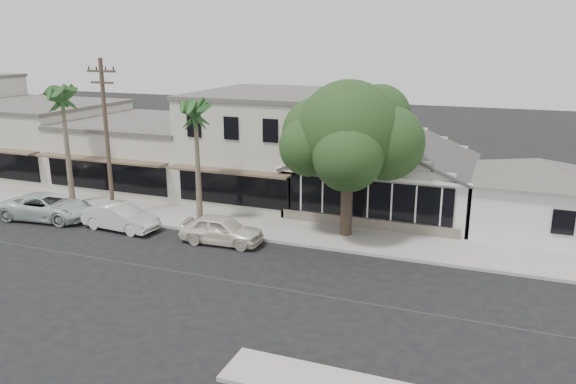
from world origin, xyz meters
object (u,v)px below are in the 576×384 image
at_px(utility_pole, 107,136).
at_px(car_1, 121,217).
at_px(car_2, 48,207).
at_px(car_0, 221,230).
at_px(shade_tree, 349,135).

bearing_deg(utility_pole, car_1, -41.02).
distance_m(utility_pole, car_2, 5.48).
relative_size(car_0, car_1, 0.98).
bearing_deg(shade_tree, utility_pole, -170.83).
relative_size(car_2, shade_tree, 0.66).
height_order(car_0, car_2, car_2).
xyz_separation_m(car_0, car_1, (-6.05, -0.09, -0.01)).
bearing_deg(car_1, car_0, -84.98).
bearing_deg(car_0, car_2, 87.91).
distance_m(car_1, shade_tree, 12.93).
xyz_separation_m(car_2, shade_tree, (16.57, 3.48, 4.59)).
height_order(car_1, shade_tree, shade_tree).
relative_size(car_1, shade_tree, 0.53).
bearing_deg(car_1, utility_pole, 53.16).
bearing_deg(car_2, car_0, -95.75).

